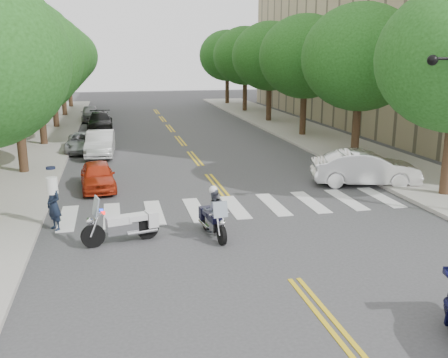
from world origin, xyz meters
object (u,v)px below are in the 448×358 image
object	(u,v)px
motorcycle_police	(213,214)
officer_standing	(54,205)
motorcycle_parked	(127,225)
convertible	(365,168)

from	to	relation	value
motorcycle_police	officer_standing	bearing A→B (deg)	-26.47
motorcycle_parked	convertible	size ratio (longest dim) A/B	0.51
officer_standing	convertible	world-z (taller)	officer_standing
officer_standing	convertible	size ratio (longest dim) A/B	0.37
motorcycle_police	officer_standing	world-z (taller)	officer_standing
motorcycle_parked	officer_standing	size ratio (longest dim) A/B	1.38
motorcycle_parked	officer_standing	xyz separation A→B (m)	(-2.34, 1.65, 0.32)
motorcycle_parked	officer_standing	bearing A→B (deg)	41.06
convertible	officer_standing	bearing A→B (deg)	118.42
motorcycle_parked	motorcycle_police	bearing A→B (deg)	-105.27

